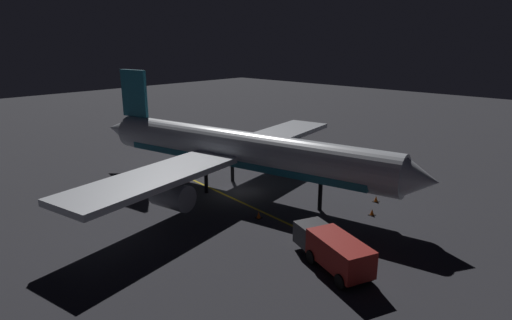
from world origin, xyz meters
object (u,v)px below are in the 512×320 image
object	(u,v)px
traffic_cone_near_right	(372,212)
traffic_cone_under_wing	(259,215)
baggage_truck	(333,250)
traffic_cone_near_left	(376,199)
catering_truck	(284,153)
ground_crew_worker	(301,231)
airliner	(235,150)

from	to	relation	value
traffic_cone_near_right	traffic_cone_under_wing	size ratio (longest dim) A/B	1.00
traffic_cone_under_wing	baggage_truck	bearing A→B (deg)	74.34
traffic_cone_near_left	baggage_truck	bearing A→B (deg)	15.87
catering_truck	traffic_cone_near_left	bearing A→B (deg)	73.46
ground_crew_worker	traffic_cone_near_left	world-z (taller)	ground_crew_worker
ground_crew_worker	traffic_cone_under_wing	distance (m)	5.32
baggage_truck	traffic_cone_near_right	bearing A→B (deg)	-166.38
baggage_truck	traffic_cone_under_wing	distance (m)	9.03
traffic_cone_under_wing	traffic_cone_near_right	bearing A→B (deg)	136.76
traffic_cone_under_wing	catering_truck	bearing A→B (deg)	-147.67
baggage_truck	traffic_cone_under_wing	world-z (taller)	baggage_truck
airliner	traffic_cone_under_wing	xyz separation A→B (m)	(3.36, 6.15, -3.70)
baggage_truck	traffic_cone_near_right	world-z (taller)	baggage_truck
baggage_truck	catering_truck	world-z (taller)	catering_truck
catering_truck	ground_crew_worker	bearing A→B (deg)	42.69
airliner	baggage_truck	world-z (taller)	airliner
baggage_truck	traffic_cone_near_left	bearing A→B (deg)	-164.13
baggage_truck	traffic_cone_near_right	size ratio (longest dim) A/B	12.14
traffic_cone_near_right	baggage_truck	bearing A→B (deg)	13.62
catering_truck	ground_crew_worker	distance (m)	20.64
airliner	traffic_cone_near_right	size ratio (longest dim) A/B	65.51
baggage_truck	traffic_cone_near_right	xyz separation A→B (m)	(-9.24, -2.24, -0.91)
ground_crew_worker	traffic_cone_near_right	bearing A→B (deg)	171.04
traffic_cone_near_left	traffic_cone_under_wing	world-z (taller)	same
catering_truck	ground_crew_worker	size ratio (longest dim) A/B	3.73
ground_crew_worker	traffic_cone_near_right	xyz separation A→B (m)	(-8.01, 1.26, -0.64)
baggage_truck	ground_crew_worker	distance (m)	3.72
traffic_cone_near_right	traffic_cone_near_left	bearing A→B (deg)	-157.53
baggage_truck	traffic_cone_under_wing	bearing A→B (deg)	-105.66
baggage_truck	ground_crew_worker	xyz separation A→B (m)	(-1.23, -3.50, -0.27)
ground_crew_worker	baggage_truck	bearing A→B (deg)	70.62
traffic_cone_near_left	traffic_cone_under_wing	xyz separation A→B (m)	(9.82, -5.17, 0.00)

